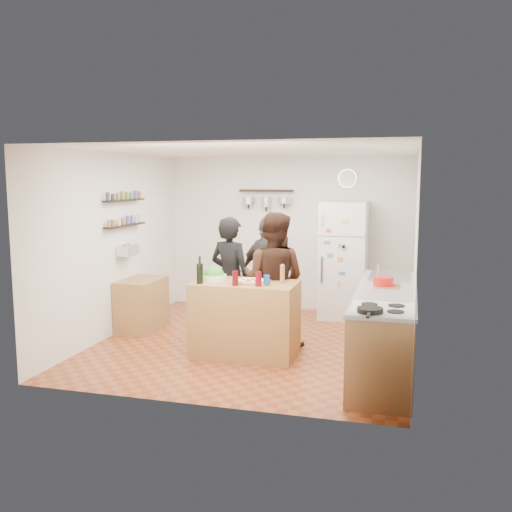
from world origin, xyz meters
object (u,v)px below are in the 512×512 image
(prep_island, at_px, (245,319))
(person_center, at_px, (273,280))
(salt_canister, at_px, (267,280))
(pepper_mill, at_px, (282,276))
(person_left, at_px, (230,279))
(side_table, at_px, (142,304))
(wall_clock, at_px, (348,178))
(counter_run, at_px, (385,330))
(red_bowl, at_px, (383,281))
(person_back, at_px, (269,275))
(salad_bowl, at_px, (214,277))
(skillet, at_px, (370,310))
(fridge, at_px, (343,260))
(wine_bottle, at_px, (200,274))

(prep_island, height_order, person_center, person_center)
(prep_island, distance_m, salt_canister, 0.61)
(pepper_mill, xyz_separation_m, person_left, (-0.83, 0.54, -0.17))
(pepper_mill, distance_m, side_table, 2.41)
(pepper_mill, bearing_deg, wall_clock, 79.34)
(salt_canister, distance_m, person_left, 0.99)
(counter_run, distance_m, side_table, 3.54)
(red_bowl, relative_size, wall_clock, 0.78)
(prep_island, relative_size, person_left, 0.75)
(person_back, xyz_separation_m, side_table, (-1.79, -0.31, -0.46))
(salad_bowl, relative_size, salt_canister, 2.63)
(person_back, bearing_deg, side_table, 35.03)
(person_left, distance_m, skillet, 2.66)
(person_left, distance_m, person_center, 0.64)
(prep_island, bearing_deg, side_table, 156.94)
(salad_bowl, bearing_deg, red_bowl, 4.08)
(salt_canister, relative_size, fridge, 0.07)
(salt_canister, height_order, person_left, person_left)
(counter_run, bearing_deg, person_left, 162.50)
(prep_island, distance_m, salad_bowl, 0.64)
(prep_island, bearing_deg, fridge, 67.58)
(wall_clock, bearing_deg, salt_canister, -103.07)
(skillet, bearing_deg, fridge, 100.63)
(prep_island, bearing_deg, red_bowl, 6.88)
(salt_canister, distance_m, wall_clock, 3.00)
(wine_bottle, bearing_deg, salt_canister, 7.13)
(person_left, relative_size, person_back, 1.01)
(skillet, distance_m, red_bowl, 1.42)
(person_center, distance_m, side_table, 2.10)
(salad_bowl, bearing_deg, pepper_mill, 0.00)
(person_left, relative_size, skillet, 6.84)
(red_bowl, relative_size, side_table, 0.29)
(salt_canister, xyz_separation_m, counter_run, (1.37, 0.06, -0.52))
(skillet, bearing_deg, person_left, 137.15)
(skillet, relative_size, red_bowl, 1.03)
(pepper_mill, xyz_separation_m, side_table, (-2.22, 0.70, -0.64))
(side_table, bearing_deg, salad_bowl, -27.54)
(prep_island, relative_size, counter_run, 0.48)
(fridge, bearing_deg, side_table, -151.04)
(prep_island, xyz_separation_m, skillet, (1.57, -1.22, 0.49))
(wall_clock, bearing_deg, skillet, -80.28)
(salad_bowl, xyz_separation_m, side_table, (-1.35, 0.70, -0.58))
(skillet, bearing_deg, person_back, 124.11)
(salad_bowl, bearing_deg, wine_bottle, -106.50)
(fridge, xyz_separation_m, side_table, (-2.69, -1.49, -0.54))
(prep_island, xyz_separation_m, counter_run, (1.67, -0.06, -0.01))
(wine_bottle, height_order, pepper_mill, wine_bottle)
(person_back, xyz_separation_m, wall_clock, (0.90, 1.51, 1.33))
(person_left, relative_size, counter_run, 0.63)
(salad_bowl, relative_size, skillet, 1.30)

